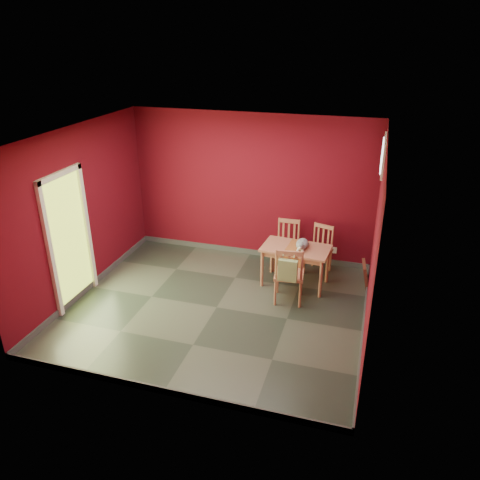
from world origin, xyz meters
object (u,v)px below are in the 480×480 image
(chair_near, at_px, (289,274))
(cat, at_px, (302,242))
(chair_far_left, at_px, (287,244))
(picture_frame, at_px, (365,275))
(dining_table, at_px, (296,252))
(chair_far_right, at_px, (319,249))
(tote_bag, at_px, (288,270))

(chair_near, bearing_deg, cat, 81.03)
(chair_far_left, relative_size, cat, 2.19)
(cat, xyz_separation_m, picture_frame, (1.06, 0.26, -0.58))
(dining_table, relative_size, cat, 2.81)
(chair_near, bearing_deg, chair_far_left, 102.72)
(chair_far_left, distance_m, chair_far_right, 0.58)
(dining_table, height_order, cat, cat)
(tote_bag, xyz_separation_m, cat, (0.08, 0.81, 0.12))
(chair_far_right, bearing_deg, chair_far_left, -177.72)
(dining_table, bearing_deg, chair_near, -89.64)
(chair_far_left, height_order, chair_near, chair_near)
(chair_far_right, bearing_deg, dining_table, -118.97)
(chair_far_right, relative_size, picture_frame, 1.97)
(chair_far_left, bearing_deg, chair_near, -77.28)
(dining_table, relative_size, chair_far_left, 1.28)
(chair_near, distance_m, picture_frame, 1.46)
(cat, distance_m, picture_frame, 1.24)
(dining_table, xyz_separation_m, chair_near, (0.00, -0.58, -0.11))
(chair_near, xyz_separation_m, picture_frame, (1.15, 0.85, -0.28))
(picture_frame, bearing_deg, chair_far_right, 159.15)
(chair_near, relative_size, picture_frame, 2.21)
(chair_far_right, height_order, tote_bag, tote_bag)
(chair_far_right, bearing_deg, picture_frame, -20.85)
(dining_table, bearing_deg, tote_bag, -88.48)
(picture_frame, bearing_deg, dining_table, -167.05)
(cat, height_order, picture_frame, cat)
(cat, bearing_deg, picture_frame, -5.21)
(dining_table, distance_m, chair_near, 0.59)
(cat, bearing_deg, dining_table, 164.52)
(dining_table, relative_size, picture_frame, 2.64)
(chair_far_left, distance_m, picture_frame, 1.46)
(picture_frame, bearing_deg, tote_bag, -136.58)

